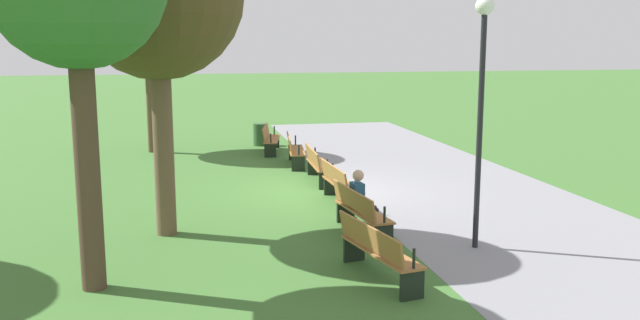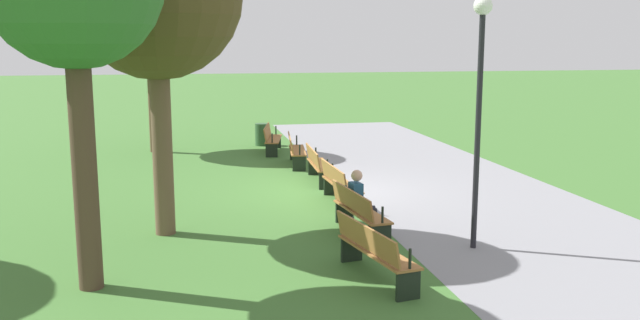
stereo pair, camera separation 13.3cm
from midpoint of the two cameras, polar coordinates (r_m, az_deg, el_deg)
The scene contains 12 objects.
ground_plane at distance 16.55m, azimuth 0.74°, elevation -2.69°, with size 120.00×120.00×0.00m, color #3D6B2D.
path_paving at distance 17.43m, azimuth 10.38°, elevation -2.19°, with size 26.79×5.35×0.01m, color gray.
bench_0 at distance 22.30m, azimuth -4.41°, elevation 1.85°, with size 2.05×0.86×0.89m.
bench_1 at distance 19.97m, azimuth -2.39°, elevation 0.91°, with size 2.03×0.71×0.89m.
bench_2 at distance 17.62m, azimuth -0.44°, elevation -0.31°, with size 2.01×0.55×0.89m.
bench_3 at distance 15.25m, azimuth 1.40°, elevation -1.95°, with size 2.01×0.55×0.89m.
bench_4 at distance 12.88m, azimuth 3.07°, elevation -4.22°, with size 2.03×0.71×0.89m.
bench_5 at distance 10.52m, azimuth 4.45°, elevation -7.53°, with size 2.05×0.86×0.89m.
person_seated at distance 13.14m, azimuth 3.23°, elevation -3.23°, with size 0.37×0.55×1.20m.
tree_3 at distance 22.83m, azimuth -14.53°, elevation 11.37°, with size 3.43×3.43×6.03m.
lamp_post at distance 11.98m, azimuth 13.15°, elevation 6.73°, with size 0.32×0.32×4.38m.
trash_bin at distance 23.86m, azimuth -5.21°, elevation 2.15°, with size 0.48×0.48×0.77m, color #2D512D.
Camera 1 is at (15.74, -3.59, 3.65)m, focal length 38.04 mm.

